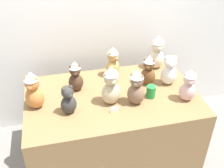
# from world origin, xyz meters

# --- Properties ---
(wall_back) EXTENTS (7.00, 0.08, 2.60)m
(wall_back) POSITION_xyz_m (0.00, 0.96, 1.30)
(wall_back) COLOR white
(wall_back) RESTS_ON ground_plane
(display_table) EXTENTS (1.50, 0.93, 0.76)m
(display_table) POSITION_xyz_m (0.00, 0.25, 0.38)
(display_table) COLOR olive
(display_table) RESTS_ON ground_plane
(teddy_bear_mocha) EXTENTS (0.19, 0.19, 0.33)m
(teddy_bear_mocha) POSITION_xyz_m (0.17, 0.10, 0.92)
(teddy_bear_mocha) COLOR #7F6047
(teddy_bear_mocha) RESTS_ON display_table
(teddy_bear_honey) EXTENTS (0.18, 0.18, 0.31)m
(teddy_bear_honey) POSITION_xyz_m (0.08, 0.57, 0.91)
(teddy_bear_honey) COLOR tan
(teddy_bear_honey) RESTS_ON display_table
(teddy_bear_snow) EXTENTS (0.17, 0.15, 0.29)m
(teddy_bear_snow) POSITION_xyz_m (0.55, 0.31, 0.89)
(teddy_bear_snow) COLOR white
(teddy_bear_snow) RESTS_ON display_table
(teddy_bear_cream) EXTENTS (0.16, 0.14, 0.35)m
(teddy_bear_cream) POSITION_xyz_m (0.54, 0.62, 0.93)
(teddy_bear_cream) COLOR beige
(teddy_bear_cream) RESTS_ON display_table
(teddy_bear_cocoa) EXTENTS (0.14, 0.12, 0.29)m
(teddy_bear_cocoa) POSITION_xyz_m (-0.29, 0.41, 0.90)
(teddy_bear_cocoa) COLOR #4C3323
(teddy_bear_cocoa) RESTS_ON display_table
(teddy_bear_chestnut) EXTENTS (0.18, 0.17, 0.30)m
(teddy_bear_chestnut) POSITION_xyz_m (0.36, 0.35, 0.90)
(teddy_bear_chestnut) COLOR brown
(teddy_bear_chestnut) RESTS_ON display_table
(teddy_bear_ginger) EXTENTS (0.19, 0.18, 0.34)m
(teddy_bear_ginger) POSITION_xyz_m (-0.65, 0.24, 0.92)
(teddy_bear_ginger) COLOR #D17F3D
(teddy_bear_ginger) RESTS_ON display_table
(teddy_bear_charcoal) EXTENTS (0.16, 0.15, 0.25)m
(teddy_bear_charcoal) POSITION_xyz_m (-0.39, 0.10, 0.88)
(teddy_bear_charcoal) COLOR #383533
(teddy_bear_charcoal) RESTS_ON display_table
(teddy_bear_blush) EXTENTS (0.17, 0.15, 0.30)m
(teddy_bear_blush) POSITION_xyz_m (0.60, 0.05, 0.91)
(teddy_bear_blush) COLOR beige
(teddy_bear_blush) RESTS_ON display_table
(teddy_bear_sand) EXTENTS (0.18, 0.16, 0.35)m
(teddy_bear_sand) POSITION_xyz_m (-0.03, 0.15, 0.93)
(teddy_bear_sand) COLOR #CCB78E
(teddy_bear_sand) RESTS_ON display_table
(party_cup_green) EXTENTS (0.08, 0.08, 0.11)m
(party_cup_green) POSITION_xyz_m (0.32, 0.15, 0.81)
(party_cup_green) COLOR #238C3D
(party_cup_green) RESTS_ON display_table
(name_card_front_left) EXTENTS (0.07, 0.01, 0.05)m
(name_card_front_left) POSITION_xyz_m (-0.03, 0.03, 0.78)
(name_card_front_left) COLOR white
(name_card_front_left) RESTS_ON display_table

